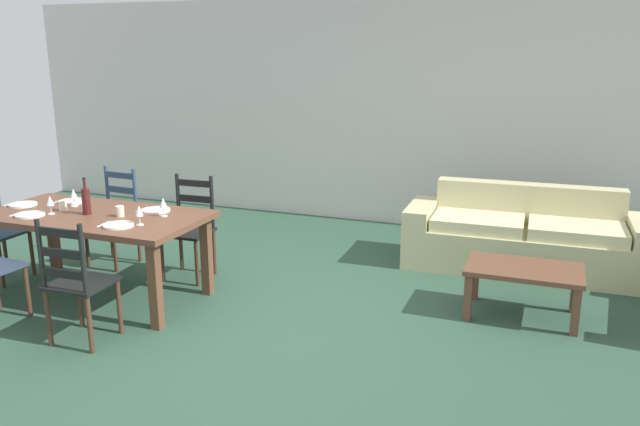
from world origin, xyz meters
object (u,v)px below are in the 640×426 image
object	(u,v)px
wine_glass_near_left	(50,201)
couch	(525,239)
wine_glass_near_right	(139,212)
coffee_table	(524,275)
dining_chair_far_left	(115,217)
coffee_cup_secondary	(63,206)
wine_bottle	(86,201)
dining_chair_far_right	(190,228)
dining_table	(95,223)
wine_glass_far_right	(163,203)
wine_glass_far_left	(74,194)
coffee_cup_primary	(120,211)
dining_chair_near_right	(76,282)

from	to	relation	value
wine_glass_near_left	couch	bearing A→B (deg)	30.69
wine_glass_near_right	coffee_table	xyz separation A→B (m)	(2.89, 1.02, -0.51)
dining_chair_far_left	coffee_cup_secondary	bearing A→B (deg)	-80.98
wine_bottle	coffee_cup_secondary	distance (m)	0.28
dining_chair_far_left	dining_chair_far_right	world-z (taller)	same
dining_chair_far_left	wine_bottle	distance (m)	1.00
dining_table	dining_chair_far_right	bearing A→B (deg)	56.81
wine_glass_far_right	dining_chair_far_right	bearing A→B (deg)	102.91
dining_chair_far_right	wine_glass_far_right	size ratio (longest dim) A/B	5.96
dining_table	wine_glass_far_left	world-z (taller)	wine_glass_far_left
wine_glass_far_left	coffee_cup_primary	world-z (taller)	wine_glass_far_left
wine_glass_near_right	coffee_table	bearing A→B (deg)	19.54
dining_chair_far_left	coffee_table	world-z (taller)	dining_chair_far_left
dining_chair_far_right	wine_bottle	xyz separation A→B (m)	(-0.51, -0.76, 0.39)
dining_chair_far_left	wine_bottle	bearing A→B (deg)	-64.12
dining_chair_far_left	coffee_table	distance (m)	3.92
wine_glass_far_left	wine_glass_near_left	bearing A→B (deg)	-89.86
dining_table	dining_chair_near_right	distance (m)	0.93
wine_glass_near_left	wine_glass_far_right	world-z (taller)	same
wine_glass_far_left	wine_glass_far_right	world-z (taller)	same
dining_chair_near_right	coffee_table	world-z (taller)	dining_chair_near_right
coffee_cup_primary	couch	bearing A→B (deg)	33.47
wine_glass_far_right	coffee_cup_secondary	size ratio (longest dim) A/B	1.79
wine_glass_far_left	wine_glass_far_right	xyz separation A→B (m)	(0.94, -0.00, 0.00)
coffee_cup_primary	couch	xyz separation A→B (m)	(3.15, 2.08, -0.50)
dining_chair_far_right	wine_glass_far_left	distance (m)	1.06
wine_glass_far_left	couch	bearing A→B (deg)	27.41
wine_bottle	coffee_table	xyz separation A→B (m)	(3.51, 0.90, -0.51)
dining_chair_far_right	wine_glass_far_right	bearing A→B (deg)	-77.09
wine_glass_far_left	couch	distance (m)	4.26
wine_bottle	wine_glass_far_left	world-z (taller)	wine_bottle
dining_table	wine_glass_far_right	size ratio (longest dim) A/B	11.80
dining_chair_near_right	wine_glass_near_left	bearing A→B (deg)	141.13
wine_glass_far_left	coffee_cup_primary	xyz separation A→B (m)	(0.60, -0.14, -0.07)
dining_chair_near_right	dining_table	bearing A→B (deg)	120.80
coffee_table	wine_glass_near_left	bearing A→B (deg)	-165.14
dining_chair_far_left	wine_glass_near_right	bearing A→B (deg)	-42.80
dining_chair_far_right	wine_glass_far_left	size ratio (longest dim) A/B	5.96
wine_bottle	wine_glass_far_left	xyz separation A→B (m)	(-0.29, 0.18, -0.01)
wine_glass_near_left	couch	distance (m)	4.39
dining_chair_far_right	couch	size ratio (longest dim) A/B	0.42
wine_glass_near_left	coffee_cup_secondary	bearing A→B (deg)	82.33
dining_chair_far_left	wine_glass_near_left	size ratio (longest dim) A/B	5.96
wine_glass_near_right	coffee_cup_primary	size ratio (longest dim) A/B	1.79
wine_glass_near_right	wine_glass_far_right	world-z (taller)	same
coffee_cup_primary	coffee_cup_secondary	world-z (taller)	same
wine_glass_far_right	couch	distance (m)	3.47
dining_chair_far_right	coffee_table	bearing A→B (deg)	2.73
dining_table	wine_bottle	size ratio (longest dim) A/B	6.01
dining_table	dining_chair_far_left	bearing A→B (deg)	119.06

